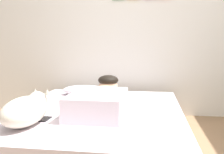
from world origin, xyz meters
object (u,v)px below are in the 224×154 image
object	(u,v)px
coffee_cup	(111,98)
person_lying	(101,99)
bed	(96,127)
dog	(27,110)
cell_phone	(45,119)
pillow	(85,90)

from	to	relation	value
coffee_cup	person_lying	bearing A→B (deg)	-93.46
bed	dog	distance (m)	0.72
coffee_cup	cell_phone	distance (m)	0.84
pillow	coffee_cup	world-z (taller)	pillow
pillow	dog	distance (m)	1.18
cell_phone	dog	bearing A→B (deg)	-122.04
person_lying	pillow	bearing A→B (deg)	114.59
pillow	person_lying	bearing A→B (deg)	-65.41
dog	cell_phone	world-z (taller)	dog
pillow	cell_phone	size ratio (longest dim) A/B	3.71
person_lying	dog	size ratio (longest dim) A/B	1.60
pillow	person_lying	xyz separation A→B (m)	(0.32, -0.71, 0.05)
bed	pillow	xyz separation A→B (m)	(-0.26, 0.63, 0.22)
pillow	cell_phone	distance (m)	1.05
coffee_cup	dog	bearing A→B (deg)	-118.59
dog	coffee_cup	bearing A→B (deg)	61.41
bed	coffee_cup	size ratio (longest dim) A/B	15.95
pillow	coffee_cup	bearing A→B (deg)	-41.53
dog	coffee_cup	world-z (taller)	dog
bed	dog	bearing A→B (deg)	-125.31
pillow	person_lying	size ratio (longest dim) A/B	0.57
dog	cell_phone	distance (m)	0.18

